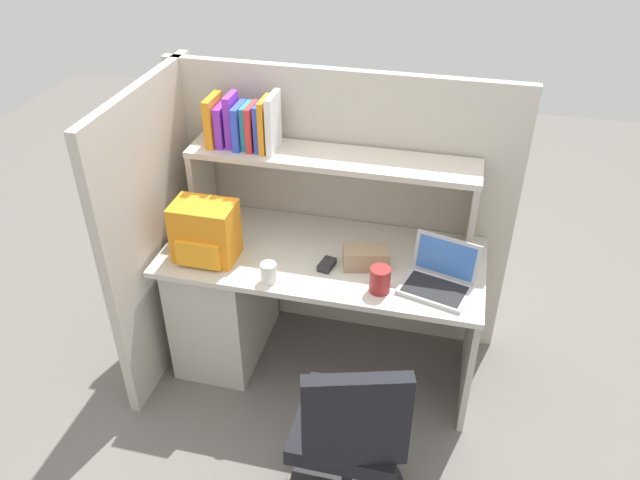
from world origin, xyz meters
TOP-DOWN VIEW (x-y plane):
  - ground_plane at (0.00, 0.00)m, footprint 8.00×8.00m
  - desk at (-0.39, 0.00)m, footprint 1.60×0.70m
  - cubicle_partition_rear at (0.00, 0.38)m, footprint 1.84×0.05m
  - cubicle_partition_left at (-0.85, -0.05)m, footprint 0.05×1.06m
  - overhead_hutch at (0.00, 0.20)m, footprint 1.44×0.28m
  - reference_books_on_shelf at (-0.45, 0.20)m, footprint 0.34×0.18m
  - laptop at (0.58, -0.12)m, footprint 0.36×0.32m
  - backpack at (-0.55, -0.15)m, footprint 0.30×0.23m
  - computer_mouse at (0.05, -0.10)m, footprint 0.08×0.11m
  - paper_cup at (-0.19, -0.27)m, footprint 0.08×0.08m
  - tissue_box at (0.23, -0.04)m, footprint 0.24×0.17m
  - snack_canister at (0.32, -0.22)m, footprint 0.10×0.10m
  - office_chair at (0.32, -0.83)m, footprint 0.52×0.54m

SIDE VIEW (x-z plane):
  - ground_plane at x=0.00m, z-range 0.00..0.00m
  - office_chair at x=0.32m, z-range -0.07..0.86m
  - desk at x=-0.39m, z-range 0.04..0.77m
  - computer_mouse at x=0.05m, z-range 0.73..0.76m
  - cubicle_partition_rear at x=0.00m, z-range 0.00..1.55m
  - cubicle_partition_left at x=-0.85m, z-range 0.00..1.55m
  - paper_cup at x=-0.19m, z-range 0.73..0.83m
  - tissue_box at x=0.23m, z-range 0.73..0.83m
  - laptop at x=0.58m, z-range 0.67..0.89m
  - snack_canister at x=0.32m, z-range 0.73..0.85m
  - backpack at x=-0.55m, z-range 0.73..1.02m
  - overhead_hutch at x=0.00m, z-range 0.86..1.31m
  - reference_books_on_shelf at x=-0.45m, z-range 1.16..1.44m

